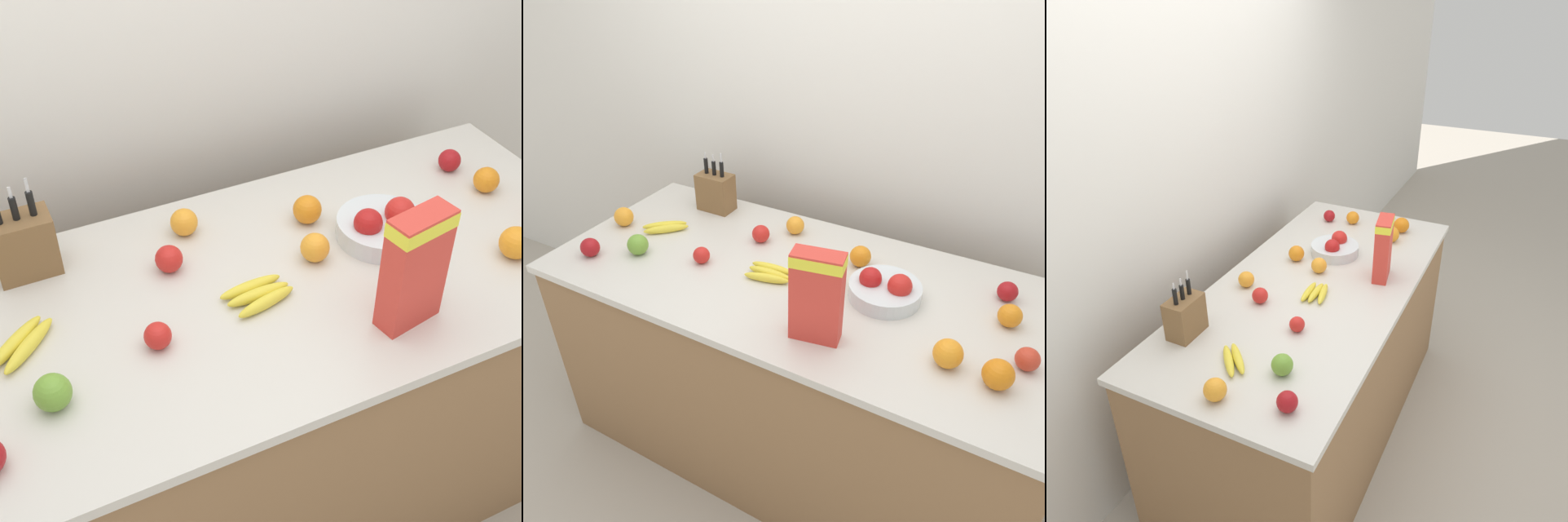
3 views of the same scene
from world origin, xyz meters
The scene contains 21 objects.
ground_plane centered at (0.00, 0.00, 0.00)m, with size 14.00×14.00×0.00m, color #B2A899.
wall_back centered at (0.00, 0.65, 1.30)m, with size 9.00×0.06×2.60m.
counter centered at (0.00, 0.00, 0.46)m, with size 1.89×0.87×0.91m.
knife_block centered at (-0.58, 0.31, 1.00)m, with size 0.16×0.10×0.27m.
cereal_box centered at (0.20, -0.26, 1.08)m, with size 0.17×0.10×0.31m.
fruit_bowl centered at (0.32, 0.03, 0.95)m, with size 0.25×0.25×0.11m.
banana_bunch_left centered at (-0.65, 0.04, 0.93)m, with size 0.19×0.17×0.03m.
banana_bunch_right centered at (-0.09, -0.05, 0.93)m, with size 0.18×0.12×0.03m.
apple_front centered at (-0.78, -0.26, 0.95)m, with size 0.07×0.07×0.07m, color #A31419.
apple_middle centered at (-0.62, -0.16, 0.95)m, with size 0.08×0.08×0.08m, color #6B9E33.
apple_rightmost centered at (0.70, 0.23, 0.95)m, with size 0.07×0.07×0.07m, color #A31419.
apple_rear centered at (0.80, -0.09, 0.95)m, with size 0.07×0.07×0.07m, color red.
apple_leftmost centered at (-0.37, -0.09, 0.94)m, with size 0.07×0.07×0.07m, color red.
apple_by_knife_block centered at (-0.25, 0.15, 0.95)m, with size 0.07×0.07×0.07m, color red.
orange_back_center centered at (-0.84, -0.01, 0.95)m, with size 0.08×0.08×0.08m, color orange.
orange_mid_left centered at (0.11, 0.03, 0.95)m, with size 0.08×0.08×0.08m, color orange.
orange_front_center centered at (0.17, 0.18, 0.95)m, with size 0.08×0.08×0.08m, color orange.
orange_front_right centered at (-0.16, 0.28, 0.95)m, with size 0.08×0.08×0.08m, color orange.
orange_near_bowl centered at (0.72, 0.09, 0.95)m, with size 0.08×0.08×0.08m, color orange.
orange_mid_right centered at (0.74, -0.20, 0.96)m, with size 0.09×0.09×0.09m, color orange.
orange_front_left centered at (0.59, -0.19, 0.96)m, with size 0.09×0.09×0.09m, color orange.
Camera 2 is at (0.70, -1.37, 1.98)m, focal length 35.00 mm.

